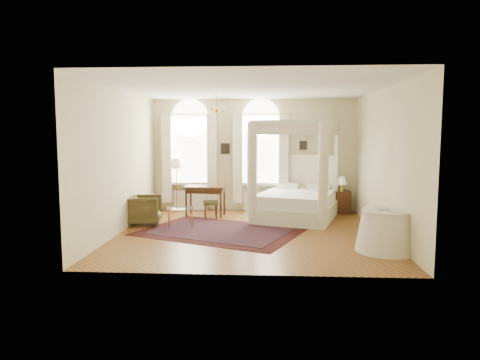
% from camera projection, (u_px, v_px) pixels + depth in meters
% --- Properties ---
extents(ground, '(6.00, 6.00, 0.00)m').
position_uv_depth(ground, '(250.00, 233.00, 9.88)').
color(ground, '#92602A').
rests_on(ground, ground).
extents(room_walls, '(6.00, 6.00, 6.00)m').
position_uv_depth(room_walls, '(250.00, 147.00, 9.67)').
color(room_walls, beige).
rests_on(room_walls, ground).
extents(window_left, '(1.62, 0.27, 3.29)m').
position_uv_depth(window_left, '(190.00, 161.00, 12.69)').
color(window_left, white).
rests_on(window_left, room_walls).
extents(window_right, '(1.62, 0.27, 3.29)m').
position_uv_depth(window_right, '(261.00, 161.00, 12.56)').
color(window_right, white).
rests_on(window_right, room_walls).
extents(chandelier, '(0.51, 0.45, 0.50)m').
position_uv_depth(chandelier, '(217.00, 109.00, 10.82)').
color(chandelier, gold).
rests_on(chandelier, room_walls).
extents(wall_pictures, '(2.54, 0.03, 0.39)m').
position_uv_depth(wall_pictures, '(257.00, 147.00, 12.62)').
color(wall_pictures, black).
rests_on(wall_pictures, room_walls).
extents(canopy_bed, '(2.56, 2.86, 2.61)m').
position_uv_depth(canopy_bed, '(296.00, 197.00, 11.45)').
color(canopy_bed, beige).
rests_on(canopy_bed, ground).
extents(nightstand, '(0.52, 0.49, 0.65)m').
position_uv_depth(nightstand, '(341.00, 202.00, 12.35)').
color(nightstand, '#3E2310').
rests_on(nightstand, ground).
extents(nightstand_lamp, '(0.28, 0.28, 0.41)m').
position_uv_depth(nightstand_lamp, '(342.00, 182.00, 12.22)').
color(nightstand_lamp, gold).
rests_on(nightstand_lamp, nightstand).
extents(writing_desk, '(1.17, 0.71, 0.84)m').
position_uv_depth(writing_desk, '(205.00, 190.00, 11.89)').
color(writing_desk, '#3E2310').
rests_on(writing_desk, ground).
extents(laptop, '(0.35, 0.24, 0.03)m').
position_uv_depth(laptop, '(204.00, 186.00, 11.85)').
color(laptop, black).
rests_on(laptop, writing_desk).
extents(stool, '(0.46, 0.46, 0.45)m').
position_uv_depth(stool, '(211.00, 204.00, 11.65)').
color(stool, '#4A3E1F').
rests_on(stool, ground).
extents(armchair, '(0.90, 0.88, 0.74)m').
position_uv_depth(armchair, '(144.00, 210.00, 10.77)').
color(armchair, '#463D1E').
rests_on(armchair, ground).
extents(coffee_table, '(0.73, 0.57, 0.45)m').
position_uv_depth(coffee_table, '(180.00, 210.00, 10.59)').
color(coffee_table, silver).
rests_on(coffee_table, ground).
extents(floor_lamp, '(0.40, 0.40, 1.57)m').
position_uv_depth(floor_lamp, '(176.00, 166.00, 12.55)').
color(floor_lamp, gold).
rests_on(floor_lamp, ground).
extents(oriental_rug, '(4.26, 3.73, 0.01)m').
position_uv_depth(oriental_rug, '(220.00, 231.00, 10.00)').
color(oriental_rug, '#3D110E').
rests_on(oriental_rug, ground).
extents(side_table, '(1.19, 1.19, 0.81)m').
position_uv_depth(side_table, '(387.00, 231.00, 8.28)').
color(side_table, white).
rests_on(side_table, ground).
extents(book, '(0.21, 0.28, 0.03)m').
position_uv_depth(book, '(378.00, 209.00, 8.31)').
color(book, black).
rests_on(book, side_table).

